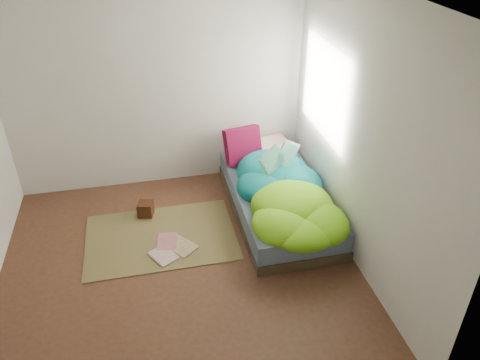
{
  "coord_description": "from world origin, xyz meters",
  "views": [
    {
      "loc": [
        -0.17,
        -3.52,
        3.24
      ],
      "look_at": [
        0.78,
        0.75,
        0.49
      ],
      "focal_mm": 35.0,
      "sensor_mm": 36.0,
      "label": 1
    }
  ],
  "objects_px": {
    "bed": "(278,200)",
    "wooden_box": "(146,209)",
    "floor_book_a": "(155,260)",
    "open_book": "(281,149)",
    "floor_book_b": "(157,242)",
    "pillow_magenta": "(243,145)"
  },
  "relations": [
    {
      "from": "pillow_magenta",
      "to": "wooden_box",
      "type": "height_order",
      "value": "pillow_magenta"
    },
    {
      "from": "pillow_magenta",
      "to": "floor_book_a",
      "type": "height_order",
      "value": "pillow_magenta"
    },
    {
      "from": "bed",
      "to": "wooden_box",
      "type": "xyz_separation_m",
      "value": [
        -1.5,
        0.27,
        -0.07
      ]
    },
    {
      "from": "bed",
      "to": "open_book",
      "type": "xyz_separation_m",
      "value": [
        0.02,
        0.04,
        0.65
      ]
    },
    {
      "from": "bed",
      "to": "wooden_box",
      "type": "height_order",
      "value": "bed"
    },
    {
      "from": "pillow_magenta",
      "to": "floor_book_b",
      "type": "bearing_deg",
      "value": -151.47
    },
    {
      "from": "wooden_box",
      "to": "floor_book_b",
      "type": "relative_size",
      "value": 0.58
    },
    {
      "from": "bed",
      "to": "floor_book_a",
      "type": "distance_m",
      "value": 1.57
    },
    {
      "from": "pillow_magenta",
      "to": "open_book",
      "type": "distance_m",
      "value": 0.75
    },
    {
      "from": "wooden_box",
      "to": "bed",
      "type": "bearing_deg",
      "value": -10.29
    },
    {
      "from": "open_book",
      "to": "floor_book_b",
      "type": "relative_size",
      "value": 1.6
    },
    {
      "from": "bed",
      "to": "open_book",
      "type": "bearing_deg",
      "value": 69.57
    },
    {
      "from": "floor_book_a",
      "to": "wooden_box",
      "type": "bearing_deg",
      "value": 63.17
    },
    {
      "from": "open_book",
      "to": "wooden_box",
      "type": "bearing_deg",
      "value": 148.37
    },
    {
      "from": "wooden_box",
      "to": "floor_book_a",
      "type": "height_order",
      "value": "wooden_box"
    },
    {
      "from": "open_book",
      "to": "wooden_box",
      "type": "xyz_separation_m",
      "value": [
        -1.52,
        0.23,
        -0.72
      ]
    },
    {
      "from": "bed",
      "to": "floor_book_b",
      "type": "bearing_deg",
      "value": -169.13
    },
    {
      "from": "wooden_box",
      "to": "open_book",
      "type": "bearing_deg",
      "value": -8.59
    },
    {
      "from": "open_book",
      "to": "wooden_box",
      "type": "distance_m",
      "value": 1.7
    },
    {
      "from": "wooden_box",
      "to": "floor_book_a",
      "type": "xyz_separation_m",
      "value": [
        0.04,
        -0.83,
        -0.07
      ]
    },
    {
      "from": "floor_book_a",
      "to": "bed",
      "type": "bearing_deg",
      "value": -8.9
    },
    {
      "from": "bed",
      "to": "open_book",
      "type": "height_order",
      "value": "open_book"
    }
  ]
}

